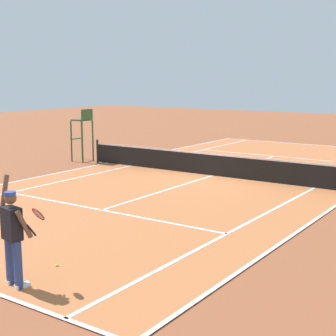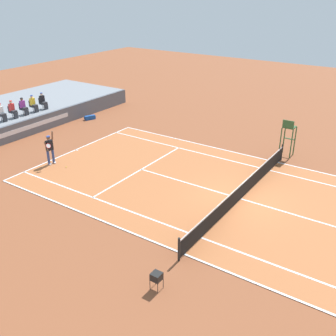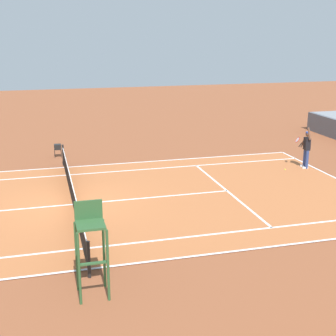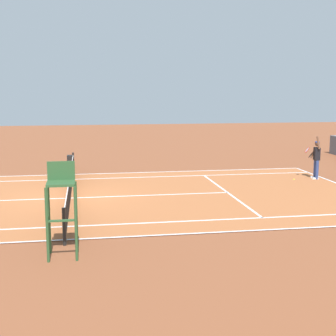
{
  "view_description": "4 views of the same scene",
  "coord_description": "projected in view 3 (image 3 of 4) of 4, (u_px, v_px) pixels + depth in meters",
  "views": [
    {
      "loc": [
        -9.77,
        17.25,
        3.8
      ],
      "look_at": [
        -0.72,
        4.02,
        1.0
      ],
      "focal_mm": 54.6,
      "sensor_mm": 36.0,
      "label": 1
    },
    {
      "loc": [
        -16.6,
        -6.63,
        9.87
      ],
      "look_at": [
        -0.72,
        4.02,
        1.0
      ],
      "focal_mm": 41.94,
      "sensor_mm": 36.0,
      "label": 2
    },
    {
      "loc": [
        18.01,
        -1.02,
        6.5
      ],
      "look_at": [
        -0.72,
        4.02,
        1.0
      ],
      "focal_mm": 51.71,
      "sensor_mm": 36.0,
      "label": 3
    },
    {
      "loc": [
        19.35,
        0.64,
        4.29
      ],
      "look_at": [
        -0.72,
        4.02,
        1.0
      ],
      "focal_mm": 52.75,
      "sensor_mm": 36.0,
      "label": 4
    }
  ],
  "objects": [
    {
      "name": "umpire_chair",
      "position": [
        91.0,
        238.0,
        12.0
      ],
      "size": [
        0.77,
        0.77,
        2.44
      ],
      "color": "#2D562D",
      "rests_on": "ground"
    },
    {
      "name": "net",
      "position": [
        72.0,
        192.0,
        18.62
      ],
      "size": [
        11.98,
        0.1,
        1.07
      ],
      "color": "black",
      "rests_on": "ground"
    },
    {
      "name": "ground_plane",
      "position": [
        73.0,
        205.0,
        18.76
      ],
      "size": [
        80.0,
        80.0,
        0.0
      ],
      "primitive_type": "plane",
      "color": "brown"
    },
    {
      "name": "tennis_player",
      "position": [
        306.0,
        148.0,
        23.58
      ],
      "size": [
        0.82,
        0.62,
        2.08
      ],
      "color": "navy",
      "rests_on": "ground"
    },
    {
      "name": "ball_hopper",
      "position": [
        58.0,
        147.0,
        25.74
      ],
      "size": [
        0.36,
        0.36,
        0.7
      ],
      "color": "black",
      "rests_on": "ground"
    },
    {
      "name": "court",
      "position": [
        73.0,
        205.0,
        18.76
      ],
      "size": [
        11.08,
        23.88,
        0.03
      ],
      "color": "#B76638",
      "rests_on": "ground"
    },
    {
      "name": "tennis_ball",
      "position": [
        285.0,
        169.0,
        23.45
      ],
      "size": [
        0.07,
        0.07,
        0.07
      ],
      "primitive_type": "sphere",
      "color": "#D1E533",
      "rests_on": "ground"
    }
  ]
}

